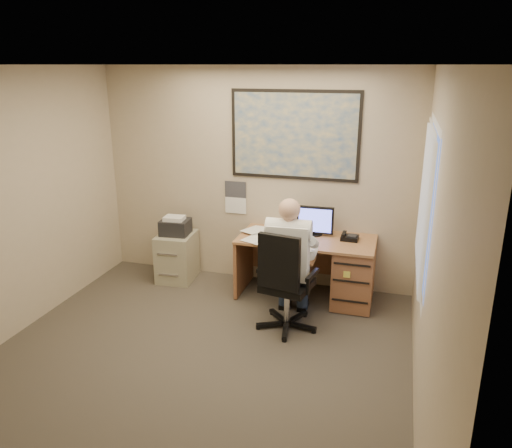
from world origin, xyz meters
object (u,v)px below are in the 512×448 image
(desk, at_px, (334,265))
(person, at_px, (288,264))
(filing_cabinet, at_px, (177,252))
(office_chair, at_px, (287,301))

(desk, relative_size, person, 1.13)
(filing_cabinet, bearing_deg, desk, -5.53)
(office_chair, relative_size, person, 0.79)
(desk, height_order, person, person)
(person, bearing_deg, desk, 61.67)
(person, bearing_deg, office_chair, -86.58)
(filing_cabinet, bearing_deg, office_chair, -32.70)
(desk, distance_m, office_chair, 0.94)
(desk, xyz_separation_m, filing_cabinet, (-2.04, 0.03, -0.07))
(office_chair, bearing_deg, filing_cabinet, 161.37)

